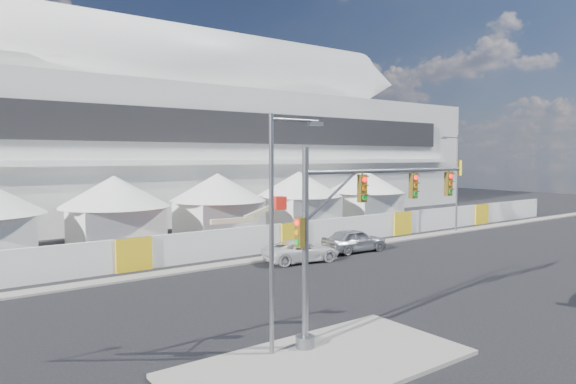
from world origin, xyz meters
TOP-DOWN VIEW (x-y plane):
  - ground at (0.00, 0.00)m, footprint 160.00×160.00m
  - median_island at (-6.00, -3.00)m, footprint 10.00×5.00m
  - far_curb at (20.00, 12.50)m, footprint 80.00×1.20m
  - stadium at (8.71, 41.50)m, footprint 80.00×24.80m
  - tent_row at (0.50, 24.00)m, footprint 53.40×8.40m
  - hoarding_fence at (6.00, 14.50)m, footprint 70.00×0.25m
  - scaffold_tower at (46.00, 36.00)m, footprint 4.40×4.40m
  - sedan_silver at (8.93, 10.99)m, footprint 2.32×5.11m
  - pickup_curb at (3.76, 10.54)m, footprint 3.13×5.42m
  - lot_car_b at (26.00, 17.46)m, footprint 2.51×4.03m
  - traffic_mast at (-3.71, -1.69)m, footprint 9.06×0.68m
  - streetlight_median at (-6.72, -1.45)m, footprint 2.25×0.23m
  - streetlight_curb at (22.94, 12.50)m, footprint 2.59×0.58m
  - boom_lift at (2.41, 17.71)m, footprint 7.44×2.08m

SIDE VIEW (x-z plane):
  - ground at x=0.00m, z-range 0.00..0.00m
  - far_curb at x=20.00m, z-range 0.00..0.12m
  - median_island at x=-6.00m, z-range 0.00..0.15m
  - lot_car_b at x=26.00m, z-range 0.00..1.28m
  - pickup_curb at x=3.76m, z-range 0.00..1.42m
  - sedan_silver at x=8.93m, z-range 0.00..1.70m
  - hoarding_fence at x=6.00m, z-range 0.00..2.00m
  - boom_lift at x=2.41m, z-range -0.86..2.87m
  - tent_row at x=0.50m, z-range 0.45..5.85m
  - traffic_mast at x=-3.71m, z-range 0.54..7.59m
  - streetlight_median at x=-6.72m, z-range 0.75..8.90m
  - streetlight_curb at x=22.94m, z-range 0.71..9.46m
  - scaffold_tower at x=46.00m, z-range 0.00..12.00m
  - stadium at x=8.71m, z-range -1.54..20.44m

